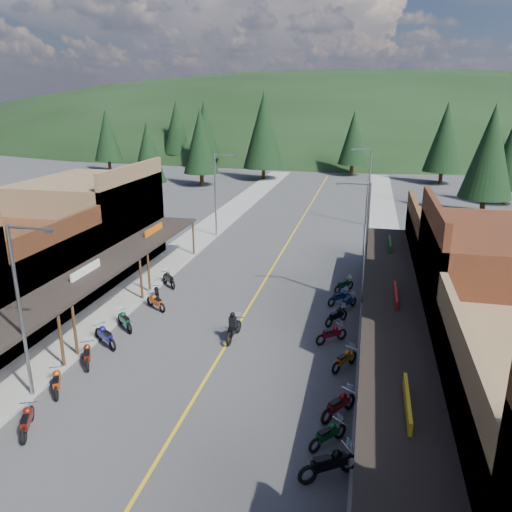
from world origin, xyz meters
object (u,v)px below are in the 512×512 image
Objects in this scene: streetlight_2 at (364,239)px; bike_east_12 at (344,284)px; bike_west_6 at (87,354)px; bike_west_9 at (156,301)px; bike_west_7 at (105,335)px; streetlight_0 at (22,306)px; bike_east_8 at (332,333)px; shop_west_2 at (12,276)px; bike_east_10 at (348,301)px; bike_west_4 at (27,419)px; bike_west_11 at (169,278)px; bike_west_10 at (157,293)px; rider_on_bike at (234,328)px; bike_east_9 at (336,315)px; pedestrian_east_a at (396,422)px; streetlight_1 at (217,191)px; bike_east_11 at (339,296)px; pine_8 at (148,152)px; pine_2 at (264,130)px; pine_3 at (353,138)px; pine_9 at (512,153)px; bike_east_4 at (329,462)px; shop_east_3 at (467,260)px; bike_west_5 at (57,380)px; pine_7 at (176,127)px; bike_east_5 at (328,433)px; pine_0 at (107,135)px; pine_11 at (490,152)px; pedestrian_east_b at (376,279)px; pine_4 at (445,137)px; shop_east_2 at (504,300)px; streetlight_3 at (368,183)px; pine_10 at (201,141)px; bike_west_8 at (125,320)px; bike_east_7 at (345,358)px.

streetlight_2 is 4.58m from bike_east_12.
bike_west_9 is (0.56, 7.19, -0.03)m from bike_west_6.
streetlight_0 is at bearing -151.01° from bike_west_7.
streetlight_2 is at bearing 124.88° from bike_east_8.
bike_east_10 is at bearing 15.17° from shop_west_2.
bike_west_11 is (-0.73, 16.63, 0.00)m from bike_west_4.
bike_west_10 is 0.83× the size of rider_on_bike.
pedestrian_east_a reaches higher than bike_east_9.
streetlight_0 and streetlight_1 have the same top height.
streetlight_2 is 4.18× the size of bike_east_11.
pine_8 reaches higher than bike_west_4.
pine_8 is 42.79m from bike_east_11.
pine_8 is 44.02m from bike_west_7.
pine_2 is 21.73m from pine_8.
bike_west_6 is (-10.24, -68.81, -5.89)m from pine_3.
bike_east_4 is at bearing -108.44° from pine_9.
bike_west_4 is at bearing -97.79° from bike_east_9.
bike_west_5 is (-20.03, -16.65, -1.95)m from shop_east_3.
bike_east_5 is (38.10, -82.37, -6.69)m from pine_7.
bike_west_7 is at bearing -71.54° from pine_7.
pine_0 is 0.89× the size of pine_11.
shop_east_3 is 6.32× the size of pedestrian_east_b.
bike_west_11 is 12.37m from bike_east_12.
pine_4 is 6.57× the size of bike_east_12.
bike_west_7 is 1.18× the size of bike_east_5.
bike_east_12 is (0.15, 5.33, -0.02)m from bike_east_9.
bike_west_4 is at bearing -90.64° from pedestrian_east_a.
bike_west_5 is 1.07× the size of bike_east_12.
pine_11 reaches higher than bike_east_10.
shop_west_2 is 5.28× the size of bike_west_11.
shop_east_2 is 5.24× the size of bike_west_6.
streetlight_3 is 0.80× the size of pine_8.
rider_on_bike is (18.22, -48.53, -6.09)m from pine_10.
rider_on_bike is at bearing -103.27° from streetlight_3.
pine_4 is 60.82m from bike_west_9.
shop_west_2 is 39.33m from pine_8.
bike_west_9 is 6.59m from rider_on_bike.
bike_east_9 is (12.60, 10.74, -3.90)m from streetlight_0.
pine_9 is 42.26m from bike_east_10.
shop_west_2 is 48.67m from pine_10.
pine_10 is 5.58× the size of bike_west_6.
bike_west_8 is 12.42m from bike_east_9.
shop_west_2 is at bearing -149.58° from bike_east_4.
bike_west_4 is 14.43m from bike_east_7.
bike_east_12 is at bearing -12.74° from bike_west_7.
streetlight_0 is 3.54× the size of bike_west_7.
streetlight_0 is at bearing -106.00° from bike_east_9.
bike_east_4 is at bearing -74.91° from bike_west_10.
pine_2 is 59.37m from bike_west_7.
streetlight_0 is at bearing -125.58° from bike_east_7.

